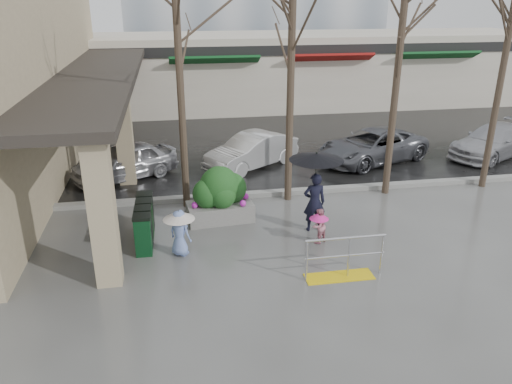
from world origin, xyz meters
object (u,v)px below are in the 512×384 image
object	(u,v)px
tree_east	(512,20)
child_blue	(179,228)
tree_west	(177,34)
woman	(315,181)
car_a	(125,162)
tree_mideast	(401,39)
car_b	(252,151)
tree_midwest	(292,27)
news_boxes	(145,222)
car_d	(494,141)
child_pink	(319,224)
handrail	(343,262)
car_c	(372,146)
planter	(220,195)

from	to	relation	value
tree_east	child_blue	distance (m)	11.70
tree_west	woman	size ratio (longest dim) A/B	3.00
tree_west	car_a	world-z (taller)	tree_west
tree_mideast	child_blue	bearing A→B (deg)	-155.53
car_b	woman	bearing A→B (deg)	-26.51
tree_midwest	woman	xyz separation A→B (m)	(0.19, -2.31, -3.77)
news_boxes	car_d	world-z (taller)	car_d
car_b	child_pink	bearing A→B (deg)	-28.12
tree_east	car_b	distance (m)	9.42
handrail	tree_west	size ratio (longest dim) A/B	0.28
woman	child_blue	xyz separation A→B (m)	(-3.67, -0.78, -0.73)
car_a	tree_east	bearing A→B (deg)	48.46
news_boxes	tree_west	bearing A→B (deg)	62.50
tree_east	woman	distance (m)	8.03
child_pink	car_d	distance (m)	10.90
tree_east	tree_west	bearing A→B (deg)	180.00
car_b	car_c	distance (m)	4.70
car_a	car_b	world-z (taller)	same
child_pink	tree_mideast	bearing A→B (deg)	-169.89
tree_mideast	tree_midwest	bearing A→B (deg)	180.00
handrail	child_blue	world-z (taller)	child_blue
woman	child_blue	world-z (taller)	woman
car_b	tree_mideast	bearing A→B (deg)	14.96
handrail	car_d	bearing A→B (deg)	40.99
woman	car_b	distance (m)	5.76
handrail	child_pink	distance (m)	1.77
woman	tree_mideast	bearing A→B (deg)	-140.04
child_pink	car_a	size ratio (longest dim) A/B	0.26
planter	car_d	distance (m)	12.19
planter	tree_mideast	bearing A→B (deg)	12.09
tree_midwest	child_blue	size ratio (longest dim) A/B	5.82
tree_midwest	tree_mideast	world-z (taller)	tree_midwest
tree_midwest	news_boxes	world-z (taller)	tree_midwest
tree_mideast	car_c	world-z (taller)	tree_mideast
tree_west	car_c	world-z (taller)	tree_west
child_blue	car_a	size ratio (longest dim) A/B	0.33
car_d	tree_east	bearing A→B (deg)	-64.24
child_pink	car_a	distance (m)	7.94
tree_midwest	tree_mideast	bearing A→B (deg)	-0.00
news_boxes	car_b	bearing A→B (deg)	56.64
tree_west	child_pink	size ratio (longest dim) A/B	7.11
handrail	tree_midwest	bearing A→B (deg)	91.91
tree_mideast	handrail	bearing A→B (deg)	-123.19
news_boxes	car_d	size ratio (longest dim) A/B	0.44
handrail	child_blue	distance (m)	4.04
tree_west	car_a	bearing A→B (deg)	125.43
tree_midwest	child_blue	bearing A→B (deg)	-138.44
car_a	child_pink	bearing A→B (deg)	13.94
tree_mideast	car_c	distance (m)	5.35
tree_midwest	car_a	size ratio (longest dim) A/B	1.89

